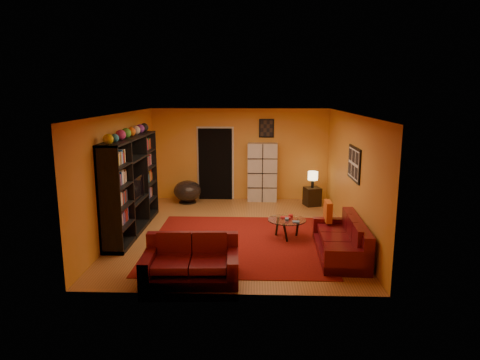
{
  "coord_description": "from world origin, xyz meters",
  "views": [
    {
      "loc": [
        0.44,
        -9.07,
        3.05
      ],
      "look_at": [
        0.11,
        0.1,
        1.16
      ],
      "focal_mm": 32.0,
      "sensor_mm": 36.0,
      "label": 1
    }
  ],
  "objects_px": {
    "sofa": "(344,241)",
    "table_lamp": "(313,176)",
    "entertainment_unit": "(131,185)",
    "storage_cabinet": "(262,172)",
    "side_table": "(312,196)",
    "bowl_chair": "(187,191)",
    "tv": "(134,188)",
    "coffee_table": "(287,222)",
    "loveseat": "(191,261)"
  },
  "relations": [
    {
      "from": "tv",
      "to": "sofa",
      "type": "bearing_deg",
      "value": -106.98
    },
    {
      "from": "tv",
      "to": "coffee_table",
      "type": "xyz_separation_m",
      "value": [
        3.34,
        -0.38,
        -0.61
      ]
    },
    {
      "from": "sofa",
      "to": "bowl_chair",
      "type": "height_order",
      "value": "sofa"
    },
    {
      "from": "sofa",
      "to": "bowl_chair",
      "type": "distance_m",
      "value": 5.24
    },
    {
      "from": "tv",
      "to": "sofa",
      "type": "height_order",
      "value": "tv"
    },
    {
      "from": "bowl_chair",
      "to": "table_lamp",
      "type": "relative_size",
      "value": 1.74
    },
    {
      "from": "sofa",
      "to": "entertainment_unit",
      "type": "bearing_deg",
      "value": 165.14
    },
    {
      "from": "entertainment_unit",
      "to": "storage_cabinet",
      "type": "bearing_deg",
      "value": 43.81
    },
    {
      "from": "sofa",
      "to": "loveseat",
      "type": "relative_size",
      "value": 1.26
    },
    {
      "from": "sofa",
      "to": "table_lamp",
      "type": "height_order",
      "value": "table_lamp"
    },
    {
      "from": "tv",
      "to": "bowl_chair",
      "type": "bearing_deg",
      "value": -17.25
    },
    {
      "from": "loveseat",
      "to": "table_lamp",
      "type": "xyz_separation_m",
      "value": [
        2.61,
        4.74,
        0.53
      ]
    },
    {
      "from": "sofa",
      "to": "side_table",
      "type": "bearing_deg",
      "value": 94.02
    },
    {
      "from": "tv",
      "to": "storage_cabinet",
      "type": "relative_size",
      "value": 0.54
    },
    {
      "from": "side_table",
      "to": "table_lamp",
      "type": "height_order",
      "value": "table_lamp"
    },
    {
      "from": "loveseat",
      "to": "entertainment_unit",
      "type": "bearing_deg",
      "value": 31.83
    },
    {
      "from": "storage_cabinet",
      "to": "entertainment_unit",
      "type": "bearing_deg",
      "value": -135.06
    },
    {
      "from": "bowl_chair",
      "to": "side_table",
      "type": "height_order",
      "value": "bowl_chair"
    },
    {
      "from": "sofa",
      "to": "storage_cabinet",
      "type": "xyz_separation_m",
      "value": [
        -1.49,
        4.13,
        0.54
      ]
    },
    {
      "from": "coffee_table",
      "to": "side_table",
      "type": "height_order",
      "value": "side_table"
    },
    {
      "from": "entertainment_unit",
      "to": "side_table",
      "type": "height_order",
      "value": "entertainment_unit"
    },
    {
      "from": "table_lamp",
      "to": "bowl_chair",
      "type": "bearing_deg",
      "value": 177.12
    },
    {
      "from": "storage_cabinet",
      "to": "table_lamp",
      "type": "distance_m",
      "value": 1.44
    },
    {
      "from": "tv",
      "to": "coffee_table",
      "type": "distance_m",
      "value": 3.42
    },
    {
      "from": "loveseat",
      "to": "bowl_chair",
      "type": "bearing_deg",
      "value": 6.96
    },
    {
      "from": "bowl_chair",
      "to": "table_lamp",
      "type": "bearing_deg",
      "value": -2.88
    },
    {
      "from": "tv",
      "to": "bowl_chair",
      "type": "relative_size",
      "value": 1.15
    },
    {
      "from": "sofa",
      "to": "table_lamp",
      "type": "distance_m",
      "value": 3.7
    },
    {
      "from": "loveseat",
      "to": "coffee_table",
      "type": "xyz_separation_m",
      "value": [
        1.73,
        2.04,
        0.08
      ]
    },
    {
      "from": "loveseat",
      "to": "bowl_chair",
      "type": "height_order",
      "value": "loveseat"
    },
    {
      "from": "coffee_table",
      "to": "bowl_chair",
      "type": "distance_m",
      "value": 3.85
    },
    {
      "from": "side_table",
      "to": "table_lamp",
      "type": "bearing_deg",
      "value": 0.0
    },
    {
      "from": "coffee_table",
      "to": "side_table",
      "type": "xyz_separation_m",
      "value": [
        0.88,
        2.7,
        -0.11
      ]
    },
    {
      "from": "sofa",
      "to": "table_lamp",
      "type": "bearing_deg",
      "value": 94.02
    },
    {
      "from": "entertainment_unit",
      "to": "coffee_table",
      "type": "distance_m",
      "value": 3.48
    },
    {
      "from": "table_lamp",
      "to": "entertainment_unit",
      "type": "bearing_deg",
      "value": -151.47
    },
    {
      "from": "entertainment_unit",
      "to": "storage_cabinet",
      "type": "distance_m",
      "value": 4.05
    },
    {
      "from": "storage_cabinet",
      "to": "bowl_chair",
      "type": "xyz_separation_m",
      "value": [
        -2.09,
        -0.3,
        -0.49
      ]
    },
    {
      "from": "loveseat",
      "to": "side_table",
      "type": "height_order",
      "value": "loveseat"
    },
    {
      "from": "coffee_table",
      "to": "table_lamp",
      "type": "relative_size",
      "value": 1.82
    },
    {
      "from": "loveseat",
      "to": "side_table",
      "type": "bearing_deg",
      "value": -31.57
    },
    {
      "from": "sofa",
      "to": "storage_cabinet",
      "type": "distance_m",
      "value": 4.42
    },
    {
      "from": "bowl_chair",
      "to": "table_lamp",
      "type": "height_order",
      "value": "table_lamp"
    },
    {
      "from": "tv",
      "to": "storage_cabinet",
      "type": "bearing_deg",
      "value": -45.68
    },
    {
      "from": "loveseat",
      "to": "bowl_chair",
      "type": "distance_m",
      "value": 4.98
    },
    {
      "from": "tv",
      "to": "table_lamp",
      "type": "xyz_separation_m",
      "value": [
        4.23,
        2.33,
        -0.16
      ]
    },
    {
      "from": "side_table",
      "to": "table_lamp",
      "type": "distance_m",
      "value": 0.56
    },
    {
      "from": "tv",
      "to": "bowl_chair",
      "type": "distance_m",
      "value": 2.69
    },
    {
      "from": "coffee_table",
      "to": "bowl_chair",
      "type": "height_order",
      "value": "bowl_chair"
    },
    {
      "from": "storage_cabinet",
      "to": "tv",
      "type": "bearing_deg",
      "value": -134.55
    }
  ]
}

